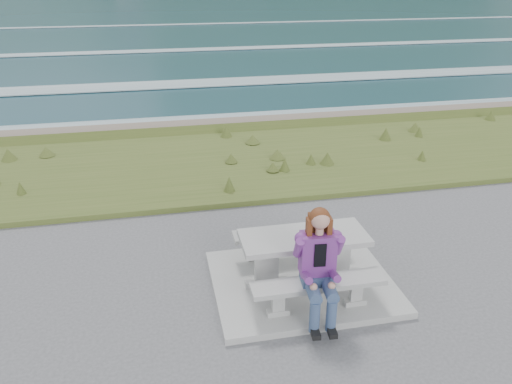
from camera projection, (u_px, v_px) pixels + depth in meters
concrete_slab at (302, 282)px, 7.35m from camera, size 2.60×2.10×0.10m
picnic_table at (304, 245)px, 7.08m from camera, size 1.80×0.75×0.75m
bench_landward at (318, 288)px, 6.56m from camera, size 1.80×0.35×0.45m
bench_seaward at (290, 236)px, 7.80m from camera, size 1.80×0.35×0.45m
grass_verge at (242, 164)px, 11.82m from camera, size 160.00×4.50×0.22m
shore_drop at (224, 128)px, 14.40m from camera, size 160.00×0.80×2.20m
ocean at (184, 73)px, 30.42m from camera, size 1600.00×1600.00×0.09m
seated_woman at (319, 281)px, 6.34m from camera, size 0.49×0.80×1.51m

